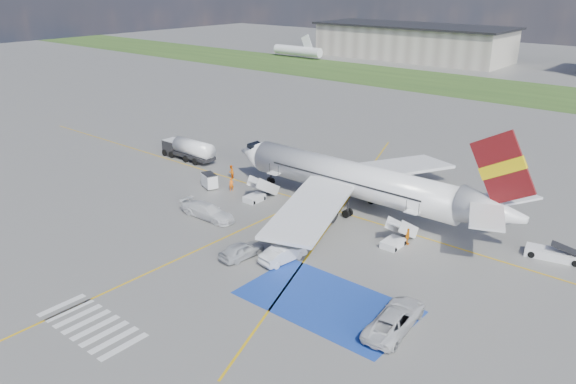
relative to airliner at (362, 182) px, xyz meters
name	(u,v)px	position (x,y,z in m)	size (l,w,h in m)	color
ground	(268,249)	(-1.51, -14.00, -3.39)	(400.00, 400.00, 0.00)	#60605E
grass_strip	(559,97)	(-1.51, 81.00, -3.39)	(400.00, 30.00, 0.01)	#2D4C1E
taxiway_line_main	(339,212)	(-1.51, -2.00, -3.39)	(120.00, 0.20, 0.01)	gold
taxiway_line_cross	(151,272)	(-6.51, -24.00, -3.39)	(0.20, 60.00, 0.01)	gold
taxiway_line_diag	(339,212)	(-1.51, -2.00, -3.39)	(0.20, 60.00, 0.01)	gold
staging_box	(326,302)	(8.49, -18.00, -3.39)	(14.00, 8.00, 0.01)	#1A3B9C
crosswalk	(91,325)	(-3.31, -32.00, -3.39)	(9.00, 4.00, 0.01)	silver
terminal_west	(412,42)	(-56.51, 116.00, 1.61)	(60.00, 22.00, 10.00)	gray
airliner	(362,182)	(0.00, 0.00, 0.00)	(36.81, 32.95, 11.92)	silver
airstairs_fwd	(257,195)	(-11.01, -5.30, -2.77)	(1.90, 5.20, 3.60)	silver
airstairs_aft	(395,239)	(7.49, -5.30, -2.77)	(1.90, 5.20, 3.60)	silver
fuel_tanker	(189,151)	(-29.10, -0.19, -2.09)	(9.11, 2.60, 3.10)	black
gpu_cart	(209,181)	(-18.27, -6.13, -2.55)	(2.59, 2.10, 1.87)	silver
belt_loader	(554,255)	(20.30, 1.71, -2.99)	(5.54, 2.86, 1.60)	silver
car_silver_a	(242,250)	(-2.19, -16.84, -2.62)	(1.83, 4.56, 1.55)	#B1B3B8
car_silver_b	(283,254)	(1.27, -14.95, -2.61)	(1.65, 4.74, 1.56)	silver
van_white_a	(395,316)	(14.48, -17.56, -2.36)	(2.55, 5.53, 2.08)	silver
van_white_b	(207,209)	(-11.57, -12.57, -2.35)	(2.17, 5.33, 2.09)	silver
crew_fwd	(231,185)	(-15.42, -5.12, -2.58)	(0.59, 0.39, 1.63)	orange
crew_nose	(231,172)	(-18.66, -1.99, -2.48)	(0.89, 0.69, 1.82)	orange
crew_aft	(408,236)	(8.33, -4.43, -2.54)	(1.00, 0.42, 1.71)	orange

